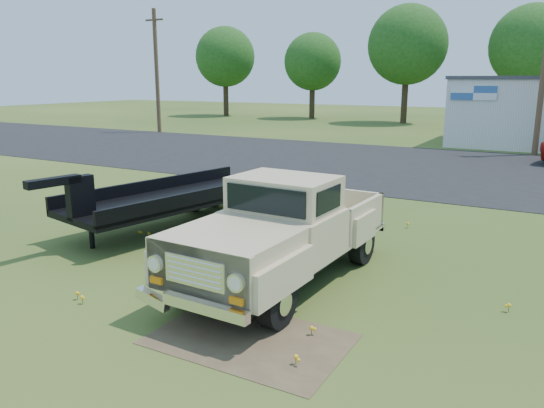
# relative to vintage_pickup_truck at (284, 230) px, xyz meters

# --- Properties ---
(ground) EXTENTS (140.00, 140.00, 0.00)m
(ground) POSITION_rel_vintage_pickup_truck_xyz_m (-0.82, 0.57, -1.08)
(ground) COLOR #2C4817
(ground) RESTS_ON ground
(asphalt_lot) EXTENTS (90.00, 14.00, 0.02)m
(asphalt_lot) POSITION_rel_vintage_pickup_truck_xyz_m (-0.82, 15.57, -1.08)
(asphalt_lot) COLOR black
(asphalt_lot) RESTS_ON ground
(dirt_patch_a) EXTENTS (3.00, 2.00, 0.01)m
(dirt_patch_a) POSITION_rel_vintage_pickup_truck_xyz_m (0.68, -2.43, -1.08)
(dirt_patch_a) COLOR brown
(dirt_patch_a) RESTS_ON ground
(dirt_patch_b) EXTENTS (2.20, 1.60, 0.01)m
(dirt_patch_b) POSITION_rel_vintage_pickup_truck_xyz_m (-2.82, 4.07, -1.08)
(dirt_patch_b) COLOR brown
(dirt_patch_b) RESTS_ON ground
(utility_pole_west) EXTENTS (1.60, 0.30, 9.00)m
(utility_pole_west) POSITION_rel_vintage_pickup_truck_xyz_m (-22.82, 22.57, 3.53)
(utility_pole_west) COLOR #4B3A22
(utility_pole_west) RESTS_ON ground
(utility_pole_mid) EXTENTS (1.60, 0.30, 9.00)m
(utility_pole_mid) POSITION_rel_vintage_pickup_truck_xyz_m (3.18, 22.57, 3.53)
(utility_pole_mid) COLOR #4B3A22
(utility_pole_mid) RESTS_ON ground
(treeline_a) EXTENTS (6.40, 6.40, 9.52)m
(treeline_a) POSITION_rel_vintage_pickup_truck_xyz_m (-28.82, 40.57, 5.22)
(treeline_a) COLOR #362818
(treeline_a) RESTS_ON ground
(treeline_b) EXTENTS (5.76, 5.76, 8.57)m
(treeline_b) POSITION_rel_vintage_pickup_truck_xyz_m (-18.82, 41.57, 4.59)
(treeline_b) COLOR #362818
(treeline_b) RESTS_ON ground
(treeline_c) EXTENTS (7.04, 7.04, 10.47)m
(treeline_c) POSITION_rel_vintage_pickup_truck_xyz_m (-8.82, 40.07, 5.86)
(treeline_c) COLOR #362818
(treeline_c) RESTS_ON ground
(treeline_d) EXTENTS (6.72, 6.72, 10.00)m
(treeline_d) POSITION_rel_vintage_pickup_truck_xyz_m (1.18, 41.07, 5.54)
(treeline_d) COLOR #362818
(treeline_d) RESTS_ON ground
(vintage_pickup_truck) EXTENTS (2.52, 6.01, 2.15)m
(vintage_pickup_truck) POSITION_rel_vintage_pickup_truck_xyz_m (0.00, 0.00, 0.00)
(vintage_pickup_truck) COLOR tan
(vintage_pickup_truck) RESTS_ON ground
(flatbed_trailer) EXTENTS (3.63, 7.11, 1.85)m
(flatbed_trailer) POSITION_rel_vintage_pickup_truck_xyz_m (-4.50, 2.15, -0.15)
(flatbed_trailer) COLOR black
(flatbed_trailer) RESTS_ON ground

